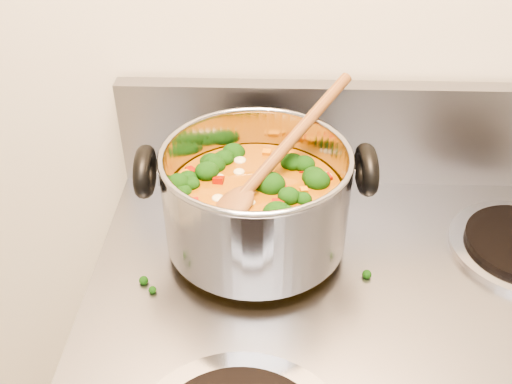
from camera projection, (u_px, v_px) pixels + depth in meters
stockpot at (256, 200)px, 0.73m from camera, size 0.30×0.24×0.14m
wooden_spoon at (264, 171)px, 0.71m from camera, size 0.20×0.23×0.12m
cooktop_crumbs at (301, 290)px, 0.70m from camera, size 0.20×0.30×0.01m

